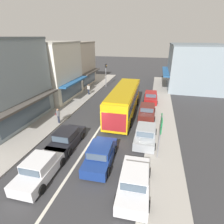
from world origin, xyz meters
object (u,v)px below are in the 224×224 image
directional_road_sign (161,127)px  parked_sedan_kerb_rear (151,97)px  sedan_queue_far_back (67,139)px  city_bus (124,99)px  parked_sedan_kerb_second (145,134)px  sedan_behind_bus_mid (40,168)px  traffic_light_downstreet (106,71)px  pedestrian_browsing_midblock (89,89)px  sedan_adjacent_lane_trail (100,155)px  pedestrian_with_handbag_near (58,115)px  parked_sedan_kerb_front (134,181)px  parked_sedan_kerb_third (147,111)px

directional_road_sign → parked_sedan_kerb_rear: bearing=94.9°
sedan_queue_far_back → city_bus: bearing=65.4°
parked_sedan_kerb_rear → city_bus: bearing=-118.4°
parked_sedan_kerb_second → parked_sedan_kerb_rear: 10.61m
sedan_behind_bus_mid → parked_sedan_kerb_rear: bearing=69.2°
parked_sedan_kerb_rear → traffic_light_downstreet: traffic_light_downstreet is taller
sedan_behind_bus_mid → directional_road_sign: 8.61m
city_bus → sedan_queue_far_back: city_bus is taller
traffic_light_downstreet → pedestrian_browsing_midblock: size_ratio=2.58×
sedan_adjacent_lane_trail → pedestrian_with_handbag_near: (-6.16, 4.80, 0.40)m
city_bus → sedan_adjacent_lane_trail: size_ratio=2.55×
parked_sedan_kerb_second → pedestrian_browsing_midblock: pedestrian_browsing_midblock is taller
sedan_queue_far_back → pedestrian_browsing_midblock: bearing=103.6°
parked_sedan_kerb_rear → pedestrian_with_handbag_near: size_ratio=2.61×
pedestrian_with_handbag_near → sedan_adjacent_lane_trail: bearing=-37.9°
sedan_behind_bus_mid → parked_sedan_kerb_front: size_ratio=0.99×
sedan_adjacent_lane_trail → traffic_light_downstreet: (-5.43, 20.54, 2.19)m
sedan_queue_far_back → parked_sedan_kerb_second: size_ratio=1.00×
sedan_behind_bus_mid → pedestrian_with_handbag_near: pedestrian_with_handbag_near is taller
parked_sedan_kerb_third → traffic_light_downstreet: 14.29m
parked_sedan_kerb_second → pedestrian_with_handbag_near: pedestrian_with_handbag_near is taller
parked_sedan_kerb_rear → traffic_light_downstreet: 10.65m
parked_sedan_kerb_third → pedestrian_with_handbag_near: (-8.94, -4.24, 0.40)m
parked_sedan_kerb_second → parked_sedan_kerb_third: same height
city_bus → directional_road_sign: bearing=-62.2°
parked_sedan_kerb_front → parked_sedan_kerb_rear: 16.32m
sedan_adjacent_lane_trail → pedestrian_browsing_midblock: bearing=114.1°
sedan_adjacent_lane_trail → parked_sedan_kerb_third: bearing=72.9°
traffic_light_downstreet → pedestrian_browsing_midblock: traffic_light_downstreet is taller
parked_sedan_kerb_third → parked_sedan_kerb_rear: size_ratio=0.99×
sedan_adjacent_lane_trail → pedestrian_browsing_midblock: 16.43m
directional_road_sign → pedestrian_browsing_midblock: bearing=128.5°
parked_sedan_kerb_front → parked_sedan_kerb_third: (0.04, 11.02, 0.00)m
sedan_queue_far_back → parked_sedan_kerb_third: 9.87m
sedan_queue_far_back → directional_road_sign: directional_road_sign is taller
parked_sedan_kerb_front → sedan_adjacent_lane_trail: bearing=144.2°
pedestrian_with_handbag_near → directional_road_sign: bearing=-18.3°
traffic_light_downstreet → pedestrian_browsing_midblock: (-1.28, -5.55, -1.79)m
sedan_behind_bus_mid → parked_sedan_kerb_second: same height
traffic_light_downstreet → pedestrian_with_handbag_near: traffic_light_downstreet is taller
parked_sedan_kerb_rear → directional_road_sign: directional_road_sign is taller
parked_sedan_kerb_front → pedestrian_browsing_midblock: bearing=119.1°
parked_sedan_kerb_second → pedestrian_with_handbag_near: size_ratio=2.59×
city_bus → parked_sedan_kerb_rear: (2.89, 5.35, -1.22)m
sedan_queue_far_back → traffic_light_downstreet: (-2.00, 19.17, 2.19)m
parked_sedan_kerb_front → parked_sedan_kerb_third: same height
parked_sedan_kerb_rear → sedan_adjacent_lane_trail: bearing=-101.6°
parked_sedan_kerb_front → directional_road_sign: 4.18m
parked_sedan_kerb_second → directional_road_sign: (1.08, -2.32, 2.04)m
parked_sedan_kerb_second → traffic_light_downstreet: bearing=116.6°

